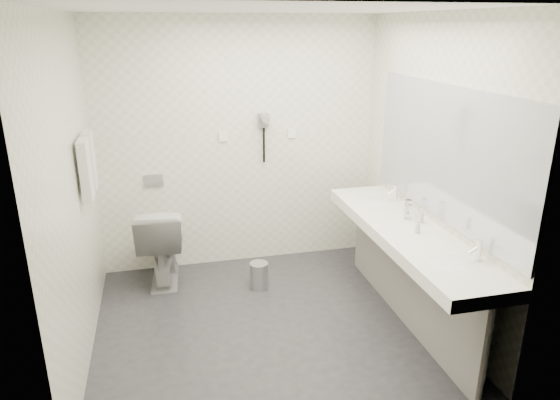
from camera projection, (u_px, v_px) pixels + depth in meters
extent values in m
plane|color=#2A2A2F|center=(267.00, 324.00, 4.29)|extent=(2.80, 2.80, 0.00)
plane|color=white|center=(264.00, 9.00, 3.47)|extent=(2.80, 2.80, 0.00)
plane|color=white|center=(239.00, 146.00, 5.08)|extent=(2.80, 0.00, 2.80)
plane|color=white|center=(317.00, 254.00, 2.69)|extent=(2.80, 0.00, 2.80)
plane|color=white|center=(71.00, 197.00, 3.57)|extent=(0.00, 2.60, 2.60)
plane|color=white|center=(431.00, 171.00, 4.19)|extent=(0.00, 2.60, 2.60)
cube|color=white|center=(407.00, 234.00, 4.10)|extent=(0.55, 2.20, 0.10)
cube|color=gray|center=(406.00, 280.00, 4.24)|extent=(0.03, 2.15, 0.75)
cylinder|color=silver|center=(484.00, 354.00, 3.29)|extent=(0.06, 0.06, 0.75)
cylinder|color=silver|center=(362.00, 233.00, 5.20)|extent=(0.06, 0.06, 0.75)
cube|color=#B2BCC6|center=(445.00, 154.00, 3.94)|extent=(0.02, 2.20, 1.05)
ellipsoid|color=white|center=(452.00, 265.00, 3.49)|extent=(0.40, 0.31, 0.05)
ellipsoid|color=white|center=(375.00, 203.00, 4.68)|extent=(0.40, 0.31, 0.05)
cylinder|color=silver|center=(479.00, 250.00, 3.50)|extent=(0.04, 0.04, 0.15)
cylinder|color=silver|center=(395.00, 193.00, 4.70)|extent=(0.04, 0.04, 0.15)
imported|color=silver|center=(420.00, 215.00, 4.18)|extent=(0.08, 0.08, 0.12)
imported|color=silver|center=(418.00, 226.00, 3.96)|extent=(0.06, 0.06, 0.11)
cylinder|color=silver|center=(408.00, 212.00, 4.25)|extent=(0.08, 0.08, 0.12)
cylinder|color=silver|center=(408.00, 206.00, 4.42)|extent=(0.06, 0.06, 0.11)
imported|color=white|center=(162.00, 243.00, 4.93)|extent=(0.50, 0.81, 0.79)
cube|color=#B2B5BA|center=(154.00, 181.00, 4.97)|extent=(0.18, 0.02, 0.12)
cylinder|color=#B2B5BA|center=(259.00, 276.00, 4.85)|extent=(0.20, 0.20, 0.25)
cylinder|color=#B2B5BA|center=(259.00, 264.00, 4.80)|extent=(0.18, 0.18, 0.02)
cylinder|color=silver|center=(83.00, 138.00, 3.99)|extent=(0.02, 0.62, 0.02)
cube|color=silver|center=(86.00, 170.00, 3.94)|extent=(0.07, 0.24, 0.48)
cube|color=silver|center=(90.00, 161.00, 4.19)|extent=(0.07, 0.24, 0.48)
cube|color=gray|center=(263.00, 120.00, 5.02)|extent=(0.10, 0.04, 0.14)
cylinder|color=gray|center=(265.00, 118.00, 4.95)|extent=(0.08, 0.14, 0.08)
cylinder|color=black|center=(264.00, 145.00, 5.09)|extent=(0.02, 0.02, 0.35)
cube|color=white|center=(223.00, 137.00, 5.00)|extent=(0.09, 0.02, 0.09)
cube|color=white|center=(292.00, 133.00, 5.15)|extent=(0.09, 0.02, 0.09)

